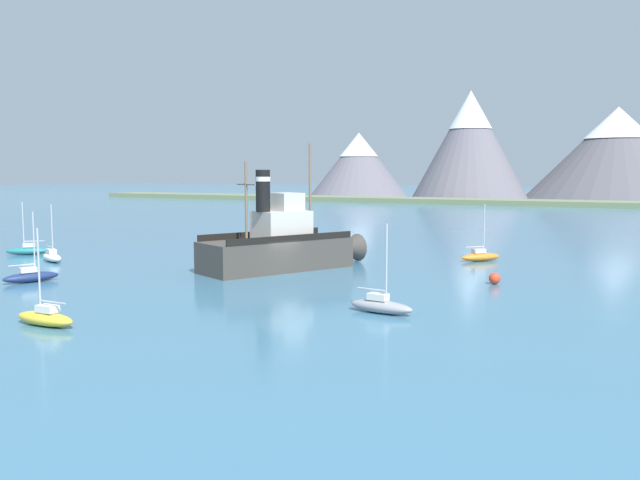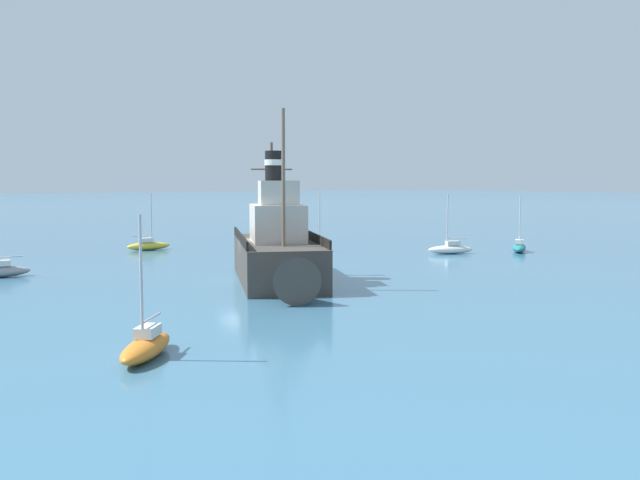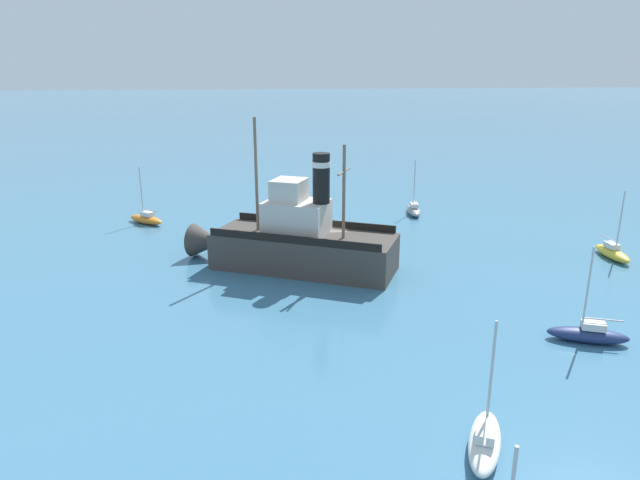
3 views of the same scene
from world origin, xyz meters
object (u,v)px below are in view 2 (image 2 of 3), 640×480
at_px(sailboat_white, 451,249).
at_px(sailboat_orange, 146,345).
at_px(sailboat_teal, 519,247).
at_px(sailboat_navy, 319,246).
at_px(old_tugboat, 278,252).
at_px(sailboat_yellow, 148,245).

bearing_deg(sailboat_white, sailboat_orange, 26.90).
distance_m(sailboat_teal, sailboat_navy, 16.94).
relative_size(sailboat_white, sailboat_navy, 1.00).
height_order(old_tugboat, sailboat_navy, old_tugboat).
relative_size(sailboat_yellow, sailboat_teal, 1.00).
bearing_deg(sailboat_white, old_tugboat, 13.75).
distance_m(sailboat_yellow, sailboat_teal, 31.70).
bearing_deg(old_tugboat, sailboat_orange, 42.48).
distance_m(sailboat_orange, sailboat_teal, 41.05).
bearing_deg(sailboat_orange, sailboat_white, -153.10).
height_order(sailboat_yellow, sailboat_white, same).
bearing_deg(sailboat_orange, sailboat_yellow, -112.04).
bearing_deg(sailboat_white, sailboat_navy, -49.09).
xyz_separation_m(sailboat_yellow, sailboat_teal, (-24.70, 19.86, 0.00)).
xyz_separation_m(sailboat_white, sailboat_navy, (7.29, -8.42, 0.00)).
xyz_separation_m(old_tugboat, sailboat_navy, (-12.63, -13.29, -1.40)).
height_order(old_tugboat, sailboat_yellow, old_tugboat).
height_order(sailboat_white, sailboat_navy, same).
xyz_separation_m(sailboat_orange, sailboat_teal, (-38.50, -14.23, 0.00)).
distance_m(sailboat_yellow, sailboat_orange, 36.78).
relative_size(sailboat_yellow, sailboat_navy, 1.00).
bearing_deg(old_tugboat, sailboat_yellow, -92.51).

